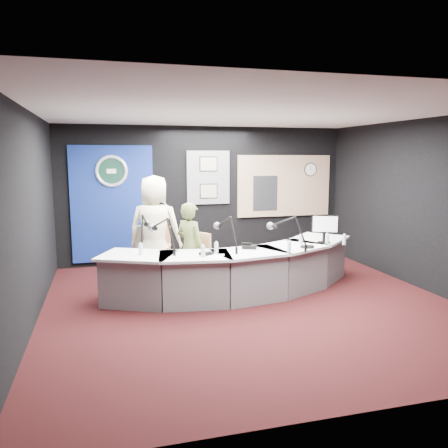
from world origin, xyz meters
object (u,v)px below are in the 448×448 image
object	(u,v)px
broadcast_desk	(237,271)
armchair_right	(190,265)
person_woman	(190,248)
armchair_left	(155,252)
person_man	(155,229)

from	to	relation	value
broadcast_desk	armchair_right	world-z (taller)	armchair_right
person_woman	broadcast_desk	bearing A→B (deg)	-147.66
armchair_left	person_woman	distance (m)	0.90
broadcast_desk	person_man	xyz separation A→B (m)	(-1.18, 1.00, 0.56)
broadcast_desk	armchair_left	bearing A→B (deg)	139.74
armchair_right	broadcast_desk	bearing A→B (deg)	37.66
armchair_left	person_woman	world-z (taller)	person_woman
armchair_left	person_woman	xyz separation A→B (m)	(0.48, -0.74, 0.20)
armchair_left	person_man	size ratio (longest dim) A/B	0.57
person_woman	armchair_left	bearing A→B (deg)	-4.64
broadcast_desk	person_man	distance (m)	1.65
broadcast_desk	armchair_left	size ratio (longest dim) A/B	4.23
armchair_right	person_woman	xyz separation A→B (m)	(0.00, 0.00, 0.28)
person_woman	person_man	bearing A→B (deg)	-4.64
broadcast_desk	person_woman	xyz separation A→B (m)	(-0.71, 0.26, 0.36)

